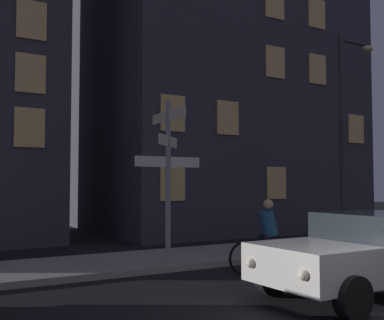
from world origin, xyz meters
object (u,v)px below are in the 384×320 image
street_lamp (346,121)px  cyclist (267,238)px  signpost (168,166)px  car_side_parked (365,252)px

street_lamp → cyclist: size_ratio=3.48×
signpost → street_lamp: bearing=2.2°
street_lamp → car_side_parked: street_lamp is taller
street_lamp → car_side_parked: 6.81m
signpost → cyclist: 2.76m
street_lamp → car_side_parked: size_ratio=1.57×
signpost → car_side_parked: size_ratio=0.92×
street_lamp → car_side_parked: bearing=-136.0°
signpost → cyclist: (1.71, -1.42, -1.62)m
signpost → street_lamp: (6.17, 0.24, 1.48)m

